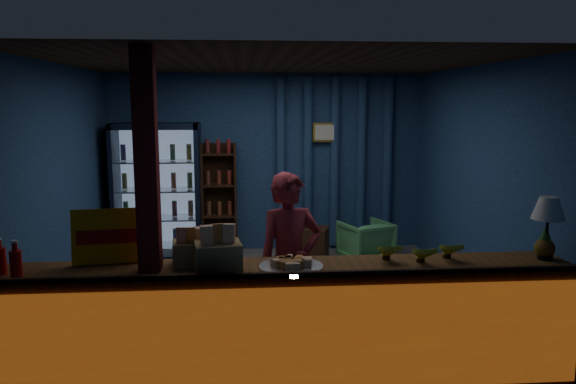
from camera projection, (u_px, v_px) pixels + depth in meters
name	position (u px, v px, depth m)	size (l,w,h in m)	color
ground	(276.00, 299.00, 6.32)	(4.60, 4.60, 0.00)	#515154
room_walls	(275.00, 160.00, 6.07)	(4.60, 4.60, 4.60)	navy
counter	(290.00, 325.00, 4.37)	(4.40, 0.57, 0.99)	brown
support_post	(149.00, 224.00, 4.16)	(0.16, 0.16, 2.60)	maroon
beverage_cooler	(159.00, 192.00, 7.94)	(1.20, 0.62, 1.90)	black
bottle_shelf	(219.00, 199.00, 8.16)	(0.50, 0.28, 1.60)	#331A10
curtain_folds	(335.00, 163.00, 8.30)	(1.74, 0.14, 2.50)	navy
framed_picture	(325.00, 132.00, 8.17)	(0.36, 0.04, 0.28)	gold
shopkeeper	(290.00, 262.00, 4.94)	(0.58, 0.38, 1.59)	#9C2A35
green_chair	(365.00, 241.00, 7.73)	(0.61, 0.63, 0.57)	#54A863
side_table	(308.00, 244.00, 7.75)	(0.62, 0.53, 0.58)	#331A10
yellow_sign	(108.00, 236.00, 4.35)	(0.55, 0.17, 0.43)	#F6AB0C
soda_bottles	(8.00, 261.00, 4.05)	(0.23, 0.16, 0.27)	#BB100C
snack_box_left	(218.00, 255.00, 4.16)	(0.37, 0.32, 0.35)	#9A844A
snack_box_centre	(191.00, 251.00, 4.34)	(0.31, 0.26, 0.30)	#9A844A
pastry_tray	(291.00, 265.00, 4.24)	(0.49, 0.49, 0.08)	silver
banana_bunches	(420.00, 252.00, 4.42)	(0.72, 0.28, 0.16)	gold
table_lamp	(548.00, 211.00, 4.42)	(0.26, 0.26, 0.51)	black
pineapple	(545.00, 245.00, 4.48)	(0.16, 0.16, 0.28)	brown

